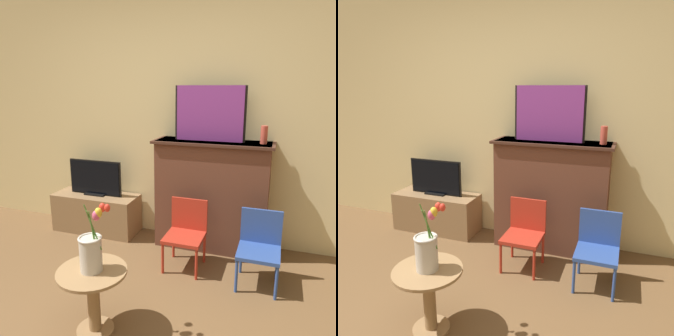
% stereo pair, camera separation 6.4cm
% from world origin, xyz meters
% --- Properties ---
extents(wall_back, '(8.00, 0.06, 2.70)m').
position_xyz_m(wall_back, '(0.00, 2.13, 1.35)').
color(wall_back, beige).
rests_on(wall_back, ground).
extents(fireplace_mantel, '(1.15, 0.38, 1.09)m').
position_xyz_m(fireplace_mantel, '(0.41, 1.93, 0.56)').
color(fireplace_mantel, brown).
rests_on(fireplace_mantel, ground).
extents(painting, '(0.68, 0.03, 0.52)m').
position_xyz_m(painting, '(0.37, 1.93, 1.35)').
color(painting, black).
rests_on(painting, fireplace_mantel).
extents(mantel_candle, '(0.06, 0.06, 0.16)m').
position_xyz_m(mantel_candle, '(0.88, 1.93, 1.18)').
color(mantel_candle, '#CC4C3D').
rests_on(mantel_candle, fireplace_mantel).
extents(tv_stand, '(0.95, 0.38, 0.43)m').
position_xyz_m(tv_stand, '(-0.89, 1.89, 0.21)').
color(tv_stand, olive).
rests_on(tv_stand, ground).
extents(tv_monitor, '(0.62, 0.12, 0.39)m').
position_xyz_m(tv_monitor, '(-0.89, 1.90, 0.61)').
color(tv_monitor, black).
rests_on(tv_monitor, tv_stand).
extents(chair_red, '(0.34, 0.34, 0.61)m').
position_xyz_m(chair_red, '(0.28, 1.50, 0.34)').
color(chair_red, '#B22D1E').
rests_on(chair_red, ground).
extents(chair_blue, '(0.34, 0.34, 0.61)m').
position_xyz_m(chair_blue, '(0.93, 1.43, 0.34)').
color(chair_blue, '#2D4C99').
rests_on(chair_blue, ground).
extents(side_table, '(0.45, 0.45, 0.46)m').
position_xyz_m(side_table, '(-0.06, 0.48, 0.30)').
color(side_table, '#99754C').
rests_on(side_table, ground).
extents(vase_tulips, '(0.22, 0.18, 0.46)m').
position_xyz_m(vase_tulips, '(-0.05, 0.48, 0.60)').
color(vase_tulips, beige).
rests_on(vase_tulips, side_table).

